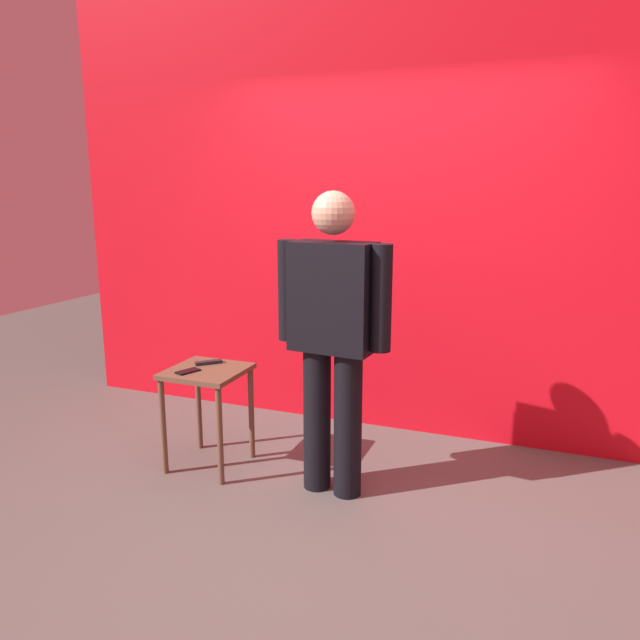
{
  "coord_description": "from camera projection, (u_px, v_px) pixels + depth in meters",
  "views": [
    {
      "loc": [
        1.03,
        -2.66,
        1.74
      ],
      "look_at": [
        -0.22,
        0.55,
        0.97
      ],
      "focal_mm": 33.87,
      "sensor_mm": 36.0,
      "label": 1
    }
  ],
  "objects": [
    {
      "name": "tv_remote",
      "position": [
        209.0,
        362.0,
        3.82
      ],
      "size": [
        0.15,
        0.15,
        0.02
      ],
      "primitive_type": "cube",
      "rotation": [
        0.0,
        0.0,
        -0.79
      ],
      "color": "black",
      "rests_on": "side_table"
    },
    {
      "name": "cell_phone",
      "position": [
        188.0,
        371.0,
        3.65
      ],
      "size": [
        0.12,
        0.16,
        0.01
      ],
      "primitive_type": "cube",
      "rotation": [
        0.0,
        0.0,
        -0.38
      ],
      "color": "black",
      "rests_on": "side_table"
    },
    {
      "name": "ground_plane",
      "position": [
        322.0,
        525.0,
        3.16
      ],
      "size": [
        12.0,
        12.0,
        0.0
      ],
      "primitive_type": "plane",
      "color": "#59544F"
    },
    {
      "name": "standing_person",
      "position": [
        333.0,
        330.0,
        3.33
      ],
      "size": [
        0.68,
        0.27,
        1.72
      ],
      "color": "black",
      "rests_on": "ground_plane"
    },
    {
      "name": "side_table",
      "position": [
        207.0,
        388.0,
        3.74
      ],
      "size": [
        0.46,
        0.46,
        0.64
      ],
      "color": "brown",
      "rests_on": "ground_plane"
    },
    {
      "name": "back_wall_red",
      "position": [
        399.0,
        196.0,
        4.14
      ],
      "size": [
        5.18,
        0.12,
        3.34
      ],
      "primitive_type": "cube",
      "color": "red",
      "rests_on": "ground_plane"
    }
  ]
}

